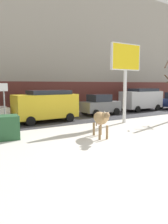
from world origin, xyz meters
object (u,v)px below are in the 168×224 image
object	(u,v)px
car_grey_hatchback	(100,105)
pedestrian_near_billboard	(102,102)
cow_tan	(101,119)
car_yellow_van	(46,105)
car_silver_van	(141,99)
billboard	(126,62)
street_sign	(4,104)
dumpster	(1,128)

from	to	relation	value
car_grey_hatchback	pedestrian_near_billboard	distance (m)	3.84
cow_tan	pedestrian_near_billboard	size ratio (longest dim) A/B	1.12
car_yellow_van	car_grey_hatchback	size ratio (longest dim) A/B	1.31
car_silver_van	pedestrian_near_billboard	size ratio (longest dim) A/B	2.68
billboard	car_grey_hatchback	bearing A→B (deg)	77.99
pedestrian_near_billboard	billboard	bearing A→B (deg)	-114.85
car_grey_hatchback	street_sign	bearing A→B (deg)	-160.79
billboard	street_sign	size ratio (longest dim) A/B	1.97
car_silver_van	dumpster	distance (m)	15.82
cow_tan	car_grey_hatchback	distance (m)	8.44
car_grey_hatchback	pedestrian_near_billboard	bearing A→B (deg)	50.98
car_yellow_van	car_grey_hatchback	world-z (taller)	car_yellow_van
car_yellow_van	car_silver_van	distance (m)	11.17
car_yellow_van	pedestrian_near_billboard	bearing A→B (deg)	25.36
car_yellow_van	car_silver_van	size ratio (longest dim) A/B	1.00
pedestrian_near_billboard	street_sign	xyz separation A→B (m)	(-11.37, -6.10, 0.79)
car_grey_hatchback	street_sign	distance (m)	9.52
cow_tan	street_sign	size ratio (longest dim) A/B	0.68
billboard	car_silver_van	distance (m)	8.44
car_silver_van	street_sign	xyz separation A→B (m)	(-14.54, -3.46, 0.43)
cow_tan	pedestrian_near_billboard	world-z (taller)	pedestrian_near_billboard
pedestrian_near_billboard	cow_tan	bearing A→B (deg)	-127.07
cow_tan	pedestrian_near_billboard	xyz separation A→B (m)	(7.40, 9.79, -0.11)
cow_tan	dumpster	bearing A→B (deg)	152.58
pedestrian_near_billboard	dumpster	bearing A→B (deg)	-147.86
car_silver_van	street_sign	world-z (taller)	street_sign
billboard	dumpster	distance (m)	9.36
car_silver_van	street_sign	distance (m)	14.96
car_yellow_van	cow_tan	bearing A→B (deg)	-84.77
cow_tan	pedestrian_near_billboard	bearing A→B (deg)	52.93
car_silver_van	pedestrian_near_billboard	xyz separation A→B (m)	(-3.17, 2.64, -0.36)
billboard	street_sign	xyz separation A→B (m)	(-8.08, 1.01, -2.64)
car_yellow_van	dumpster	world-z (taller)	car_yellow_van
cow_tan	car_yellow_van	xyz separation A→B (m)	(-0.55, 6.02, 0.25)
car_grey_hatchback	pedestrian_near_billboard	xyz separation A→B (m)	(2.41, 2.98, -0.05)
car_yellow_van	street_sign	xyz separation A→B (m)	(-3.43, -2.34, 0.43)
car_yellow_van	dumpster	distance (m)	5.44
car_silver_van	car_grey_hatchback	bearing A→B (deg)	-176.51
car_silver_van	billboard	bearing A→B (deg)	-145.31
pedestrian_near_billboard	street_sign	bearing A→B (deg)	-151.79
billboard	dumpster	size ratio (longest dim) A/B	3.27
billboard	car_grey_hatchback	xyz separation A→B (m)	(0.88, 4.13, -3.39)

